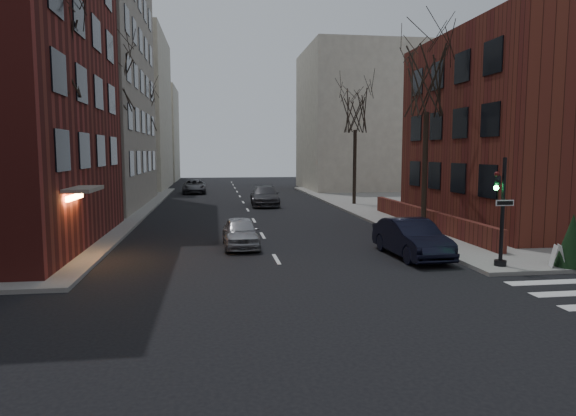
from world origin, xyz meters
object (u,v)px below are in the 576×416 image
Objects in this scene: tree_right_b at (355,111)px; car_lane_silver at (241,232)px; tree_right_a at (427,82)px; car_lane_gray at (265,196)px; tree_left_b at (111,79)px; streetlamp_far at (153,153)px; sandwich_board at (557,256)px; tree_left_c at (142,111)px; car_lane_far at (194,187)px; traffic_signal at (501,219)px; evergreen_shrub at (572,240)px; parked_sedan at (412,238)px; streetlamp_near at (112,154)px; tree_left_a at (53,49)px.

tree_right_b is 2.30× the size of car_lane_silver.
car_lane_gray is (-7.24, 14.85, -7.24)m from tree_right_a.
streetlamp_far is (0.60, 16.00, -4.68)m from tree_left_b.
tree_left_c is at bearing 141.36° from sandwich_board.
tree_right_b is at bearing -4.64° from car_lane_gray.
tree_left_b is 2.09× the size of car_lane_far.
streetlamp_far is (-16.14, 33.01, 2.33)m from traffic_signal.
tree_left_c is at bearing 121.50° from evergreen_shrub.
tree_left_b is at bearing -161.18° from tree_right_b.
tree_left_b is 21.89m from parked_sedan.
streetlamp_near is 15.00m from car_lane_gray.
traffic_signal is 24.87m from tree_left_b.
car_lane_silver is (6.90, -27.07, -3.56)m from streetlamp_far.
sandwich_board is at bearing 180.00° from evergreen_shrub.
streetlamp_far is 38.49m from evergreen_shrub.
streetlamp_far is 3.22× the size of evergreen_shrub.
parked_sedan is 21.59m from car_lane_gray.
tree_left_a is 12.01m from tree_left_b.
evergreen_shrub is (1.70, -23.50, -6.46)m from tree_right_b.
streetlamp_near reaches higher than traffic_signal.
tree_left_a is 1.98× the size of car_lane_far.
car_lane_silver is 2.05× the size of evergreen_shrub.
tree_left_a is 1.88× the size of car_lane_gray.
car_lane_silver is (7.50, 0.93, -7.79)m from tree_left_a.
tree_left_a is at bearing -167.20° from tree_right_a.
tree_left_a is 26.00m from tree_left_c.
car_lane_silver is at bearing 7.09° from tree_left_a.
car_lane_gray is at bearing 129.60° from sandwich_board.
tree_right_a is 14.01m from tree_right_b.
streetlamp_near is at bearing -81.47° from tree_left_b.
tree_left_a is 1.06× the size of tree_left_c.
tree_right_b is (17.60, 6.00, -1.33)m from tree_left_b.
car_lane_gray is (9.76, -9.15, -3.45)m from streetlamp_far.
traffic_signal is 0.44× the size of tree_right_b.
tree_left_b is at bearing 123.16° from car_lane_silver.
car_lane_gray is at bearing -34.60° from tree_left_c.
tree_left_b is at bearing -90.00° from tree_left_c.
tree_left_c is 1.88× the size of car_lane_far.
streetlamp_near is 23.27m from evergreen_shrub.
traffic_signal is 0.37× the size of tree_left_b.
sandwich_board is at bearing -36.66° from streetlamp_near.
car_lane_far is at bearing 50.12° from streetlamp_far.
evergreen_shrub is at bearing -79.85° from tree_right_a.
parked_sedan is at bearing -74.65° from car_lane_far.
evergreen_shrub is (2.56, -0.49, -0.78)m from traffic_signal.
streetlamp_near is 1.57× the size of car_lane_silver.
car_lane_far is at bearing 78.20° from tree_left_b.
tree_left_b is 22.37m from car_lane_far.
tree_left_b reaches higher than traffic_signal.
traffic_signal is 24.72m from car_lane_gray.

